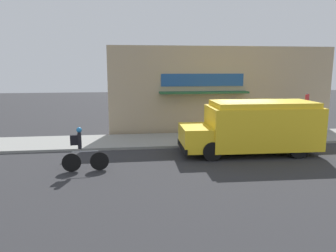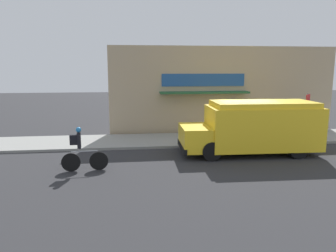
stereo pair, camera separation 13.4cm
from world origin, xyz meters
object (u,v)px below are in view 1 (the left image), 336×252
at_px(school_bus, 255,127).
at_px(trash_bin, 266,126).
at_px(cyclist, 82,151).
at_px(stop_sign_post, 306,109).

height_order(school_bus, trash_bin, school_bus).
distance_m(school_bus, trash_bin, 3.79).
bearing_deg(cyclist, school_bus, 9.17).
xyz_separation_m(cyclist, stop_sign_post, (10.55, 3.51, 0.91)).
bearing_deg(trash_bin, cyclist, -152.28).
bearing_deg(school_bus, cyclist, -165.91).
height_order(school_bus, cyclist, school_bus).
relative_size(school_bus, stop_sign_post, 2.56).
distance_m(cyclist, stop_sign_post, 11.15).
xyz_separation_m(cyclist, trash_bin, (9.08, 4.77, -0.17)).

